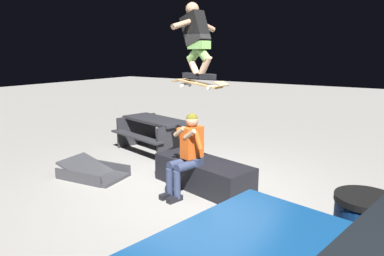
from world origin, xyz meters
The scene contains 8 objects.
ground_plane centered at (0.00, 0.00, 0.00)m, with size 40.00×40.00×0.00m, color gray.
ledge_box_main centered at (-0.03, -0.20, 0.24)m, with size 1.77×0.67×0.47m, color black.
person_sitting_on_ledge centered at (0.04, 0.19, 0.72)m, with size 0.59×0.79×1.31m.
skateboard centered at (-0.09, 0.05, 1.77)m, with size 1.04×0.40×0.13m.
skater_airborne centered at (-0.03, 0.04, 2.46)m, with size 0.64×0.88×1.12m.
kicker_ramp centered at (1.91, 0.47, 0.07)m, with size 1.23×0.88×0.41m.
picnic_table_back centered at (2.08, -1.56, 0.50)m, with size 1.98×1.72×0.75m.
trash_bin centered at (-2.63, 1.19, 0.47)m, with size 0.57×0.57×0.94m.
Camera 1 is at (-2.94, 4.62, 2.25)m, focal length 33.01 mm.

